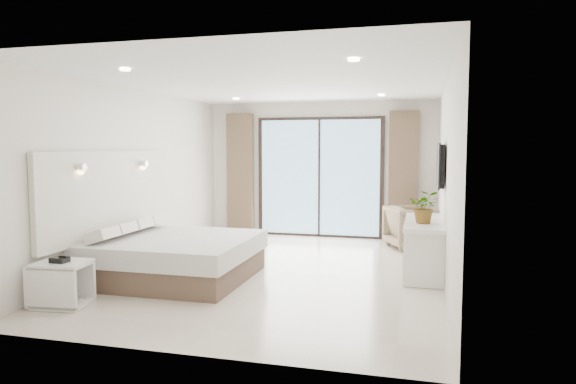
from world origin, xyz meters
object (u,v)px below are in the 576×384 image
Objects in this scene: console_desk at (424,234)px; armchair at (412,225)px; bed at (174,257)px; nightstand at (63,284)px.

armchair reaches higher than console_desk.
armchair is (3.13, 3.03, 0.11)m from bed.
armchair is at bearing 43.10° from nightstand.
bed reaches higher than nightstand.
armchair is (-0.19, 1.89, -0.15)m from console_desk.
console_desk is at bearing 160.89° from armchair.
console_desk reaches higher than nightstand.
bed is at bearing 59.13° from nightstand.
console_desk is at bearing 18.89° from bed.
bed is 3.52m from console_desk.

